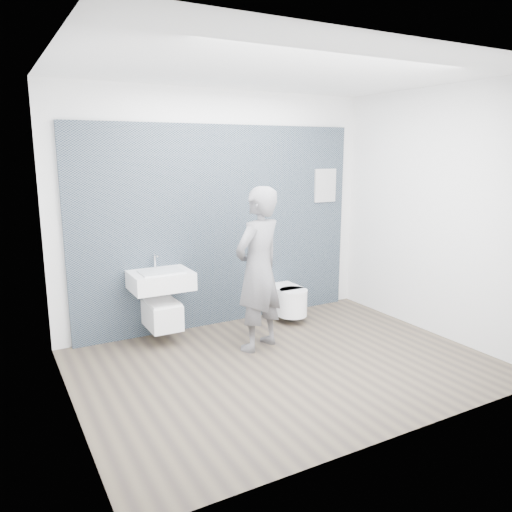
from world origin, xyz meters
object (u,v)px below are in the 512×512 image
toilet_square (162,313)px  visitor (258,269)px  washbasin (161,280)px  toilet_rounded (287,300)px

toilet_square → visitor: bearing=-38.9°
washbasin → toilet_square: size_ratio=1.08×
toilet_square → visitor: (0.85, -0.68, 0.54)m
washbasin → toilet_rounded: washbasin is taller
visitor → toilet_square: bearing=-60.5°
washbasin → visitor: visitor is taller
washbasin → visitor: 1.10m
toilet_rounded → visitor: bearing=-141.2°
washbasin → visitor: size_ratio=0.38×
washbasin → toilet_rounded: 1.67m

